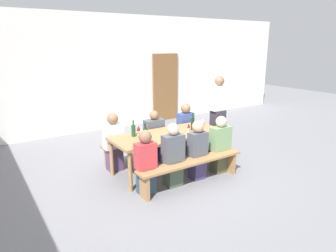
% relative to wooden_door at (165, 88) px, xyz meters
% --- Properties ---
extents(ground_plane, '(24.00, 24.00, 0.00)m').
position_rel_wooden_door_xyz_m(ground_plane, '(-2.18, -3.46, -1.05)').
color(ground_plane, slate).
extents(back_wall, '(14.00, 0.20, 3.20)m').
position_rel_wooden_door_xyz_m(back_wall, '(-2.18, 0.14, 0.55)').
color(back_wall, silver).
rests_on(back_wall, ground).
extents(wooden_door, '(0.90, 0.06, 2.10)m').
position_rel_wooden_door_xyz_m(wooden_door, '(0.00, 0.00, 0.00)').
color(wooden_door, brown).
rests_on(wooden_door, ground).
extents(tasting_table, '(2.17, 0.89, 0.75)m').
position_rel_wooden_door_xyz_m(tasting_table, '(-2.18, -3.46, -0.37)').
color(tasting_table, '#9E7247').
rests_on(tasting_table, ground).
extents(bench_near, '(2.07, 0.30, 0.45)m').
position_rel_wooden_door_xyz_m(bench_near, '(-2.18, -4.20, -0.69)').
color(bench_near, '#9E7247').
rests_on(bench_near, ground).
extents(bench_far, '(2.07, 0.30, 0.45)m').
position_rel_wooden_door_xyz_m(bench_far, '(-2.18, -2.72, -0.69)').
color(bench_far, '#9E7247').
rests_on(bench_far, ground).
extents(wine_bottle_0, '(0.07, 0.07, 0.30)m').
position_rel_wooden_door_xyz_m(wine_bottle_0, '(-1.22, -3.77, -0.19)').
color(wine_bottle_0, '#143319').
rests_on(wine_bottle_0, tasting_table).
extents(wine_bottle_1, '(0.08, 0.08, 0.31)m').
position_rel_wooden_door_xyz_m(wine_bottle_1, '(-2.87, -3.83, -0.19)').
color(wine_bottle_1, '#194723').
rests_on(wine_bottle_1, tasting_table).
extents(wine_bottle_2, '(0.08, 0.08, 0.30)m').
position_rel_wooden_door_xyz_m(wine_bottle_2, '(-2.81, -3.26, -0.19)').
color(wine_bottle_2, '#194723').
rests_on(wine_bottle_2, tasting_table).
extents(wine_bottle_3, '(0.08, 0.08, 0.33)m').
position_rel_wooden_door_xyz_m(wine_bottle_3, '(-2.78, -3.65, -0.18)').
color(wine_bottle_3, '#143319').
rests_on(wine_bottle_3, tasting_table).
extents(wine_bottle_4, '(0.07, 0.07, 0.35)m').
position_rel_wooden_door_xyz_m(wine_bottle_4, '(-1.63, -3.51, -0.17)').
color(wine_bottle_4, '#143319').
rests_on(wine_bottle_4, tasting_table).
extents(wine_glass_0, '(0.08, 0.08, 0.18)m').
position_rel_wooden_door_xyz_m(wine_glass_0, '(-2.69, -3.23, -0.17)').
color(wine_glass_0, silver).
rests_on(wine_glass_0, tasting_table).
extents(wine_glass_1, '(0.08, 0.08, 0.15)m').
position_rel_wooden_door_xyz_m(wine_glass_1, '(-1.23, -3.34, -0.19)').
color(wine_glass_1, silver).
rests_on(wine_glass_1, tasting_table).
extents(wine_glass_2, '(0.08, 0.08, 0.18)m').
position_rel_wooden_door_xyz_m(wine_glass_2, '(-2.71, -3.39, -0.17)').
color(wine_glass_2, silver).
rests_on(wine_glass_2, tasting_table).
extents(wine_glass_3, '(0.06, 0.06, 0.18)m').
position_rel_wooden_door_xyz_m(wine_glass_3, '(-1.80, -3.60, -0.18)').
color(wine_glass_3, silver).
rests_on(wine_glass_3, tasting_table).
extents(wine_glass_4, '(0.08, 0.08, 0.17)m').
position_rel_wooden_door_xyz_m(wine_glass_4, '(-2.17, -3.55, -0.18)').
color(wine_glass_4, silver).
rests_on(wine_glass_4, tasting_table).
extents(seated_guest_near_0, '(0.33, 0.24, 1.09)m').
position_rel_wooden_door_xyz_m(seated_guest_near_0, '(-3.01, -4.05, -0.52)').
color(seated_guest_near_0, '#2C465D').
rests_on(seated_guest_near_0, ground).
extents(seated_guest_near_1, '(0.37, 0.24, 1.12)m').
position_rel_wooden_door_xyz_m(seated_guest_near_1, '(-2.47, -4.05, -0.52)').
color(seated_guest_near_1, '#455543').
rests_on(seated_guest_near_1, ground).
extents(seated_guest_near_2, '(0.34, 0.24, 1.10)m').
position_rel_wooden_door_xyz_m(seated_guest_near_2, '(-1.94, -4.05, -0.51)').
color(seated_guest_near_2, '#403865').
rests_on(seated_guest_near_2, ground).
extents(seated_guest_near_3, '(0.41, 0.24, 1.10)m').
position_rel_wooden_door_xyz_m(seated_guest_near_3, '(-1.39, -4.05, -0.53)').
color(seated_guest_near_3, brown).
rests_on(seated_guest_near_3, ground).
extents(seated_guest_far_0, '(0.37, 0.24, 1.15)m').
position_rel_wooden_door_xyz_m(seated_guest_far_0, '(-3.04, -2.87, -0.50)').
color(seated_guest_far_0, '#553D61').
rests_on(seated_guest_far_0, ground).
extents(seated_guest_far_1, '(0.42, 0.24, 1.08)m').
position_rel_wooden_door_xyz_m(seated_guest_far_1, '(-2.14, -2.87, -0.55)').
color(seated_guest_far_1, navy).
rests_on(seated_guest_far_1, ground).
extents(seated_guest_far_2, '(0.35, 0.24, 1.15)m').
position_rel_wooden_door_xyz_m(seated_guest_far_2, '(-1.33, -2.87, -0.49)').
color(seated_guest_far_2, brown).
rests_on(seated_guest_far_2, ground).
extents(standing_host, '(0.36, 0.24, 1.74)m').
position_rel_wooden_door_xyz_m(standing_host, '(-0.74, -3.26, -0.20)').
color(standing_host, '#342E3A').
rests_on(standing_host, ground).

